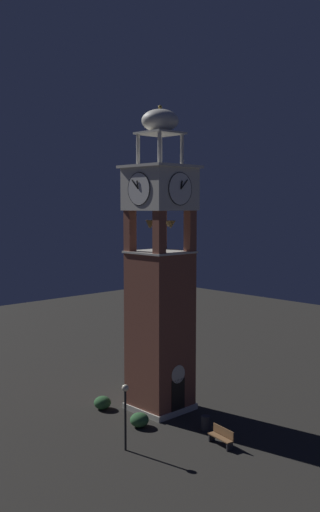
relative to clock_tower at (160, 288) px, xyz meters
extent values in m
plane|color=#2A2925|center=(0.00, 0.00, -7.61)|extent=(80.00, 80.00, 0.00)
cube|color=brown|center=(0.00, 0.00, -2.73)|extent=(3.14, 3.14, 9.76)
cube|color=silver|center=(0.00, 0.00, -7.44)|extent=(3.34, 3.34, 0.35)
cube|color=black|center=(0.00, -1.58, -6.46)|extent=(1.10, 0.04, 2.20)
cylinder|color=silver|center=(0.00, -1.58, -5.06)|extent=(1.10, 0.04, 1.10)
cube|color=brown|center=(-1.29, -1.29, 3.44)|extent=(0.56, 0.56, 2.59)
cube|color=brown|center=(1.29, -1.29, 3.44)|extent=(0.56, 0.56, 2.59)
cube|color=brown|center=(-1.29, 1.29, 3.44)|extent=(0.56, 0.56, 2.59)
cube|color=brown|center=(1.29, 1.29, 3.44)|extent=(0.56, 0.56, 2.59)
cube|color=silver|center=(0.00, 0.00, 2.21)|extent=(3.30, 3.30, 0.12)
cone|color=brown|center=(0.71, -0.01, 3.89)|extent=(0.57, 0.57, 0.38)
cone|color=brown|center=(0.34, 0.62, 3.89)|extent=(0.40, 0.40, 0.40)
cone|color=brown|center=(-0.34, 0.62, 3.89)|extent=(0.40, 0.40, 0.45)
cone|color=brown|center=(-0.70, 0.10, 3.89)|extent=(0.54, 0.54, 0.53)
cone|color=brown|center=(-0.39, -0.59, 3.89)|extent=(0.47, 0.47, 0.45)
cone|color=brown|center=(0.29, -0.64, 3.89)|extent=(0.59, 0.59, 0.47)
cube|color=silver|center=(0.00, 0.00, 6.00)|extent=(3.38, 3.38, 2.53)
cylinder|color=white|center=(0.00, -1.71, 6.00)|extent=(1.92, 0.05, 1.92)
torus|color=black|center=(0.00, -1.71, 6.00)|extent=(1.95, 0.06, 1.95)
cube|color=black|center=(0.04, -1.77, 6.23)|extent=(0.18, 0.03, 0.49)
cube|color=black|center=(0.28, -1.77, 6.27)|extent=(0.59, 0.03, 0.58)
cylinder|color=white|center=(0.00, 1.71, 6.00)|extent=(1.92, 0.05, 1.92)
torus|color=black|center=(0.00, 1.71, 6.00)|extent=(1.95, 0.06, 1.95)
cube|color=black|center=(0.04, 1.77, 6.23)|extent=(0.18, 0.03, 0.49)
cube|color=black|center=(0.28, 1.77, 6.27)|extent=(0.59, 0.03, 0.58)
cylinder|color=white|center=(-1.71, 0.00, 6.00)|extent=(0.05, 1.92, 1.92)
torus|color=black|center=(-1.71, 0.00, 6.00)|extent=(0.06, 1.95, 1.95)
cube|color=black|center=(-1.77, 0.05, 6.23)|extent=(0.03, 0.18, 0.49)
cube|color=black|center=(-1.77, 0.28, 6.27)|extent=(0.03, 0.59, 0.58)
cylinder|color=white|center=(1.71, 0.00, 6.00)|extent=(0.05, 1.92, 1.92)
torus|color=black|center=(1.71, 0.00, 6.00)|extent=(0.06, 1.95, 1.95)
cube|color=black|center=(1.77, 0.05, 6.23)|extent=(0.03, 0.18, 0.49)
cube|color=black|center=(1.77, 0.28, 6.27)|extent=(0.03, 0.59, 0.58)
cube|color=silver|center=(0.00, 0.00, 7.34)|extent=(3.74, 3.74, 0.16)
cylinder|color=silver|center=(-0.93, -0.93, 8.35)|extent=(0.22, 0.22, 1.85)
cylinder|color=silver|center=(0.93, -0.93, 8.35)|extent=(0.22, 0.22, 1.85)
cylinder|color=silver|center=(-0.93, 0.93, 8.35)|extent=(0.22, 0.22, 1.85)
cylinder|color=silver|center=(0.93, 0.93, 8.35)|extent=(0.22, 0.22, 1.85)
cube|color=silver|center=(0.00, 0.00, 9.33)|extent=(2.30, 2.30, 0.12)
ellipsoid|color=silver|center=(0.00, 0.00, 10.07)|extent=(2.22, 2.22, 1.35)
sphere|color=#B79338|center=(0.00, 0.00, 10.87)|extent=(0.24, 0.24, 0.24)
cube|color=brown|center=(-1.43, -6.13, -7.16)|extent=(0.69, 1.65, 0.06)
cube|color=brown|center=(-1.25, -6.16, -6.88)|extent=(0.31, 1.59, 0.44)
cube|color=#2D2D33|center=(-1.55, -6.84, -7.40)|extent=(0.40, 0.14, 0.42)
cube|color=#2D2D33|center=(-1.32, -5.42, -7.40)|extent=(0.40, 0.14, 0.42)
cylinder|color=black|center=(-5.41, -3.09, -6.04)|extent=(0.12, 0.12, 3.13)
sphere|color=#F9EFCC|center=(-5.41, -3.09, -4.30)|extent=(0.36, 0.36, 0.36)
cylinder|color=#2D2D33|center=(-0.41, -4.16, -7.21)|extent=(0.52, 0.52, 0.80)
ellipsoid|color=#336638|center=(-2.83, -1.25, -7.21)|extent=(1.09, 1.09, 0.80)
ellipsoid|color=#336638|center=(1.59, 4.52, -7.19)|extent=(0.91, 0.91, 0.83)
ellipsoid|color=#336638|center=(-2.62, 2.46, -7.21)|extent=(1.07, 1.07, 0.80)
camera|label=1|loc=(-23.49, -24.64, 5.03)|focal=39.43mm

